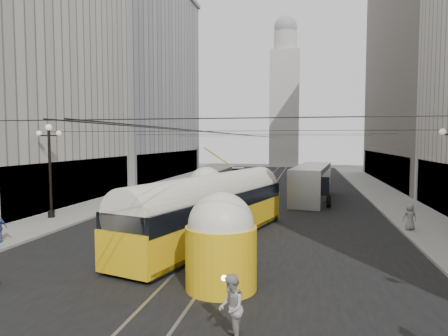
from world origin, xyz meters
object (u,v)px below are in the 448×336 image
at_px(city_bus, 312,181).
at_px(pedestrian_crossing_b, 231,308).
at_px(streetcar, 211,209).
at_px(pedestrian_sidewalk_right, 410,217).

relative_size(city_bus, pedestrian_crossing_b, 6.91).
bearing_deg(streetcar, pedestrian_sidewalk_right, 21.38).
xyz_separation_m(streetcar, pedestrian_crossing_b, (3.00, -10.29, -0.86)).
bearing_deg(city_bus, streetcar, -108.61).
distance_m(city_bus, pedestrian_crossing_b, 26.89).
xyz_separation_m(city_bus, pedestrian_crossing_b, (-2.55, -26.75, -0.80)).
bearing_deg(city_bus, pedestrian_crossing_b, -95.44).
height_order(city_bus, pedestrian_crossing_b, city_bus).
relative_size(city_bus, pedestrian_sidewalk_right, 8.11).
height_order(pedestrian_crossing_b, pedestrian_sidewalk_right, pedestrian_crossing_b).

